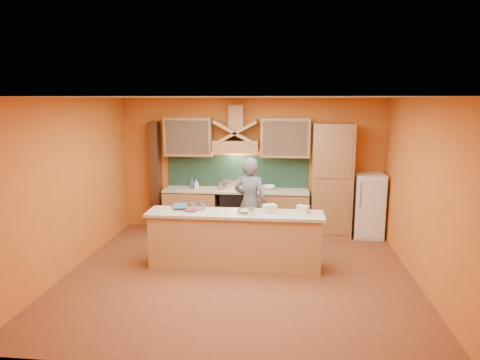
# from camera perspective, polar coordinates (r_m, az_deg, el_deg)

# --- Properties ---
(floor) EXTENTS (5.50, 5.00, 0.01)m
(floor) POSITION_cam_1_polar(r_m,az_deg,el_deg) (7.04, -0.15, -12.44)
(floor) COLOR brown
(floor) RESTS_ON ground
(ceiling) EXTENTS (5.50, 5.00, 0.01)m
(ceiling) POSITION_cam_1_polar(r_m,az_deg,el_deg) (6.47, -0.16, 11.00)
(ceiling) COLOR white
(ceiling) RESTS_ON wall_back
(wall_back) EXTENTS (5.50, 0.02, 2.80)m
(wall_back) POSITION_cam_1_polar(r_m,az_deg,el_deg) (9.06, 1.54, 2.06)
(wall_back) COLOR orange
(wall_back) RESTS_ON floor
(wall_front) EXTENTS (5.50, 0.02, 2.80)m
(wall_front) POSITION_cam_1_polar(r_m,az_deg,el_deg) (4.22, -3.83, -8.29)
(wall_front) COLOR orange
(wall_front) RESTS_ON floor
(wall_left) EXTENTS (0.02, 5.00, 2.80)m
(wall_left) POSITION_cam_1_polar(r_m,az_deg,el_deg) (7.42, -21.78, -0.68)
(wall_left) COLOR orange
(wall_left) RESTS_ON floor
(wall_right) EXTENTS (0.02, 5.00, 2.80)m
(wall_right) POSITION_cam_1_polar(r_m,az_deg,el_deg) (6.89, 23.24, -1.62)
(wall_right) COLOR orange
(wall_right) RESTS_ON floor
(base_cabinet_left) EXTENTS (1.10, 0.60, 0.86)m
(base_cabinet_left) POSITION_cam_1_polar(r_m,az_deg,el_deg) (9.15, -6.49, -4.13)
(base_cabinet_left) COLOR #A5754B
(base_cabinet_left) RESTS_ON floor
(base_cabinet_right) EXTENTS (1.10, 0.60, 0.86)m
(base_cabinet_right) POSITION_cam_1_polar(r_m,az_deg,el_deg) (8.94, 5.52, -4.47)
(base_cabinet_right) COLOR #A5754B
(base_cabinet_right) RESTS_ON floor
(counter_top) EXTENTS (3.00, 0.62, 0.04)m
(counter_top) POSITION_cam_1_polar(r_m,az_deg,el_deg) (8.89, -0.56, -1.39)
(counter_top) COLOR beige
(counter_top) RESTS_ON base_cabinet_left
(stove) EXTENTS (0.60, 0.58, 0.90)m
(stove) POSITION_cam_1_polar(r_m,az_deg,el_deg) (8.99, -0.55, -4.20)
(stove) COLOR black
(stove) RESTS_ON floor
(backsplash) EXTENTS (3.00, 0.03, 0.70)m
(backsplash) POSITION_cam_1_polar(r_m,az_deg,el_deg) (9.10, -0.36, 1.14)
(backsplash) COLOR #18362A
(backsplash) RESTS_ON wall_back
(range_hood) EXTENTS (0.92, 0.50, 0.24)m
(range_hood) POSITION_cam_1_polar(r_m,az_deg,el_deg) (8.79, -0.53, 4.55)
(range_hood) COLOR #A5754B
(range_hood) RESTS_ON wall_back
(hood_chimney) EXTENTS (0.30, 0.30, 0.50)m
(hood_chimney) POSITION_cam_1_polar(r_m,az_deg,el_deg) (8.84, -0.47, 8.36)
(hood_chimney) COLOR #A5754B
(hood_chimney) RESTS_ON wall_back
(upper_cabinet_left) EXTENTS (1.00, 0.35, 0.80)m
(upper_cabinet_left) POSITION_cam_1_polar(r_m,az_deg,el_deg) (9.01, -6.84, 5.78)
(upper_cabinet_left) COLOR #A5754B
(upper_cabinet_left) RESTS_ON wall_back
(upper_cabinet_right) EXTENTS (1.00, 0.35, 0.80)m
(upper_cabinet_right) POSITION_cam_1_polar(r_m,az_deg,el_deg) (8.79, 6.04, 5.67)
(upper_cabinet_right) COLOR #A5754B
(upper_cabinet_right) RESTS_ON wall_back
(pantry_column) EXTENTS (0.80, 0.60, 2.30)m
(pantry_column) POSITION_cam_1_polar(r_m,az_deg,el_deg) (8.83, 12.11, -0.06)
(pantry_column) COLOR #A5754B
(pantry_column) RESTS_ON floor
(fridge) EXTENTS (0.58, 0.60, 1.30)m
(fridge) POSITION_cam_1_polar(r_m,az_deg,el_deg) (9.05, 16.71, -3.26)
(fridge) COLOR white
(fridge) RESTS_ON floor
(trim_column_left) EXTENTS (0.20, 0.30, 2.30)m
(trim_column_left) POSITION_cam_1_polar(r_m,az_deg,el_deg) (9.34, -11.18, 0.56)
(trim_column_left) COLOR #472816
(trim_column_left) RESTS_ON floor
(island_body) EXTENTS (2.80, 0.55, 0.88)m
(island_body) POSITION_cam_1_polar(r_m,az_deg,el_deg) (7.17, -0.70, -8.23)
(island_body) COLOR tan
(island_body) RESTS_ON floor
(island_top) EXTENTS (2.90, 0.62, 0.05)m
(island_top) POSITION_cam_1_polar(r_m,az_deg,el_deg) (7.03, -0.70, -4.53)
(island_top) COLOR beige
(island_top) RESTS_ON island_body
(person) EXTENTS (0.72, 0.58, 1.73)m
(person) POSITION_cam_1_polar(r_m,az_deg,el_deg) (7.94, 1.36, -3.13)
(person) COLOR slate
(person) RESTS_ON floor
(pot_large) EXTENTS (0.30, 0.30, 0.15)m
(pot_large) POSITION_cam_1_polar(r_m,az_deg,el_deg) (8.92, -2.06, -0.86)
(pot_large) COLOR silver
(pot_large) RESTS_ON stove
(pot_small) EXTENTS (0.24, 0.24, 0.13)m
(pot_small) POSITION_cam_1_polar(r_m,az_deg,el_deg) (9.02, 0.53, -0.79)
(pot_small) COLOR silver
(pot_small) RESTS_ON stove
(soap_bottle_a) EXTENTS (0.12, 0.12, 0.20)m
(soap_bottle_a) POSITION_cam_1_polar(r_m,az_deg,el_deg) (9.02, -5.84, -0.50)
(soap_bottle_a) COLOR beige
(soap_bottle_a) RESTS_ON counter_top
(soap_bottle_b) EXTENTS (0.13, 0.13, 0.25)m
(soap_bottle_b) POSITION_cam_1_polar(r_m,az_deg,el_deg) (9.03, -6.45, -0.31)
(soap_bottle_b) COLOR #2E497E
(soap_bottle_b) RESTS_ON counter_top
(bowl_back) EXTENTS (0.32, 0.32, 0.08)m
(bowl_back) POSITION_cam_1_polar(r_m,az_deg,el_deg) (8.91, 3.87, -0.99)
(bowl_back) COLOR white
(bowl_back) RESTS_ON counter_top
(dish_rack) EXTENTS (0.31, 0.27, 0.09)m
(dish_rack) POSITION_cam_1_polar(r_m,az_deg,el_deg) (8.81, 2.35, -1.06)
(dish_rack) COLOR silver
(dish_rack) RESTS_ON counter_top
(book_lower) EXTENTS (0.26, 0.32, 0.03)m
(book_lower) POSITION_cam_1_polar(r_m,az_deg,el_deg) (7.25, -7.19, -3.81)
(book_lower) COLOR #C3454B
(book_lower) RESTS_ON island_top
(book_upper) EXTENTS (0.33, 0.39, 0.03)m
(book_upper) POSITION_cam_1_polar(r_m,az_deg,el_deg) (7.35, -8.89, -3.48)
(book_upper) COLOR #3A5E80
(book_upper) RESTS_ON island_top
(jar_large) EXTENTS (0.17, 0.17, 0.15)m
(jar_large) POSITION_cam_1_polar(r_m,az_deg,el_deg) (7.10, -6.56, -3.61)
(jar_large) COLOR silver
(jar_large) RESTS_ON island_top
(jar_small) EXTENTS (0.13, 0.13, 0.13)m
(jar_small) POSITION_cam_1_polar(r_m,az_deg,el_deg) (7.17, -5.19, -3.52)
(jar_small) COLOR silver
(jar_small) RESTS_ON island_top
(kitchen_scale) EXTENTS (0.14, 0.14, 0.10)m
(kitchen_scale) POSITION_cam_1_polar(r_m,az_deg,el_deg) (6.86, 1.53, -4.24)
(kitchen_scale) COLOR white
(kitchen_scale) RESTS_ON island_top
(mixing_bowl) EXTENTS (0.26, 0.26, 0.06)m
(mixing_bowl) POSITION_cam_1_polar(r_m,az_deg,el_deg) (6.94, 0.72, -4.24)
(mixing_bowl) COLOR silver
(mixing_bowl) RESTS_ON island_top
(cloth) EXTENTS (0.31, 0.29, 0.02)m
(cloth) POSITION_cam_1_polar(r_m,az_deg,el_deg) (6.91, 0.71, -4.49)
(cloth) COLOR beige
(cloth) RESTS_ON island_top
(grocery_bag_a) EXTENTS (0.25, 0.23, 0.13)m
(grocery_bag_a) POSITION_cam_1_polar(r_m,az_deg,el_deg) (7.00, 4.00, -3.83)
(grocery_bag_a) COLOR beige
(grocery_bag_a) RESTS_ON island_top
(grocery_bag_b) EXTENTS (0.23, 0.21, 0.12)m
(grocery_bag_b) POSITION_cam_1_polar(r_m,az_deg,el_deg) (7.07, 8.39, -3.86)
(grocery_bag_b) COLOR beige
(grocery_bag_b) RESTS_ON island_top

